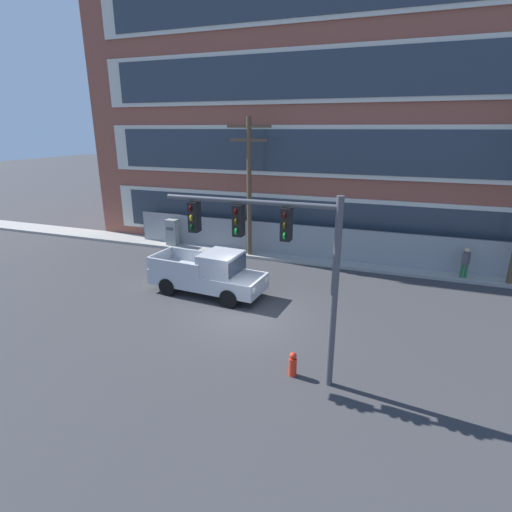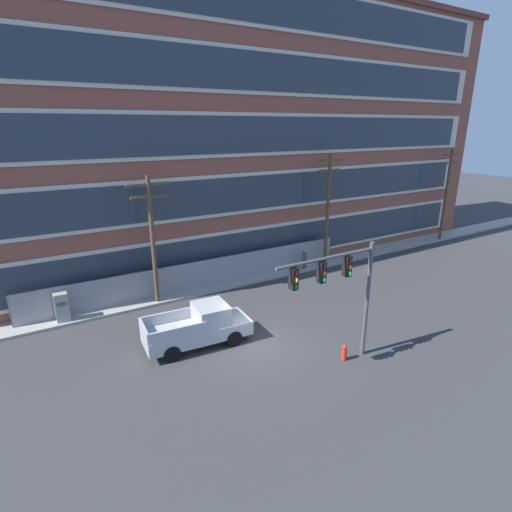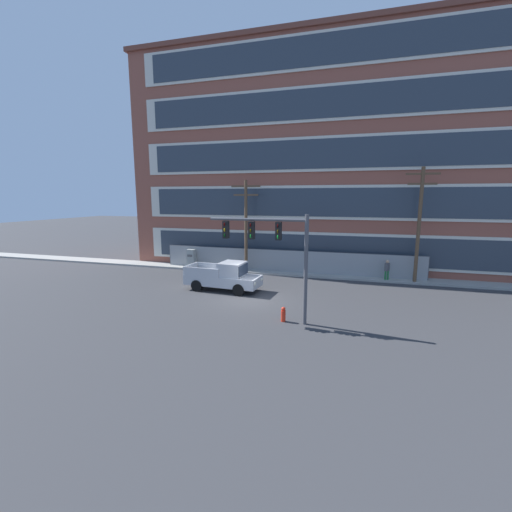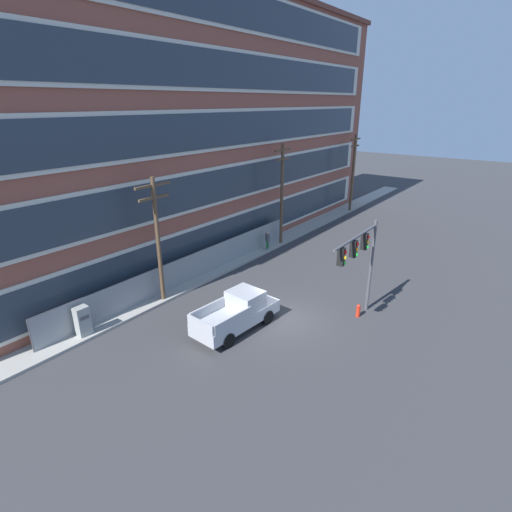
{
  "view_description": "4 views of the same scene",
  "coord_description": "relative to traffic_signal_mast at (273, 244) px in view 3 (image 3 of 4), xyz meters",
  "views": [
    {
      "loc": [
        5.29,
        -13.41,
        7.18
      ],
      "look_at": [
        -0.75,
        3.07,
        1.52
      ],
      "focal_mm": 28.0,
      "sensor_mm": 36.0,
      "label": 1
    },
    {
      "loc": [
        -9.07,
        -14.9,
        10.38
      ],
      "look_at": [
        1.95,
        3.35,
        3.37
      ],
      "focal_mm": 28.0,
      "sensor_mm": 36.0,
      "label": 2
    },
    {
      "loc": [
        6.16,
        -19.84,
        6.35
      ],
      "look_at": [
        -0.15,
        1.61,
        2.51
      ],
      "focal_mm": 24.0,
      "sensor_mm": 36.0,
      "label": 3
    },
    {
      "loc": [
        -17.02,
        -10.66,
        11.64
      ],
      "look_at": [
        -0.1,
        2.01,
        3.43
      ],
      "focal_mm": 28.0,
      "sensor_mm": 36.0,
      "label": 4
    }
  ],
  "objects": [
    {
      "name": "ground_plane",
      "position": [
        -2.18,
        3.28,
        -4.05
      ],
      "size": [
        160.0,
        160.0,
        0.0
      ],
      "primitive_type": "plane",
      "color": "#38383A"
    },
    {
      "name": "sidewalk_building_side",
      "position": [
        -2.18,
        11.15,
        -3.97
      ],
      "size": [
        80.0,
        1.89,
        0.16
      ],
      "primitive_type": "cube",
      "color": "#9E9B93",
      "rests_on": "ground"
    },
    {
      "name": "brick_mill_building",
      "position": [
        5.07,
        16.87,
        5.75
      ],
      "size": [
        43.54,
        10.15,
        19.58
      ],
      "color": "brown",
      "rests_on": "ground"
    },
    {
      "name": "chain_link_fence",
      "position": [
        -1.6,
        11.21,
        -3.03
      ],
      "size": [
        21.9,
        0.06,
        2.0
      ],
      "color": "gray",
      "rests_on": "ground"
    },
    {
      "name": "traffic_signal_mast",
      "position": [
        0.0,
        0.0,
        0.0
      ],
      "size": [
        5.14,
        0.43,
        5.55
      ],
      "color": "#4C4C51",
      "rests_on": "ground"
    },
    {
      "name": "pickup_truck_silver",
      "position": [
        -4.57,
        4.8,
        -3.1
      ],
      "size": [
        5.36,
        2.3,
        2.02
      ],
      "color": "#B2B5BA",
      "rests_on": "ground"
    },
    {
      "name": "utility_pole_near_corner",
      "position": [
        -4.88,
        10.56,
        0.27
      ],
      "size": [
        2.47,
        0.26,
        7.75
      ],
      "color": "brown",
      "rests_on": "ground"
    },
    {
      "name": "utility_pole_midblock",
      "position": [
        8.32,
        10.54,
        0.63
      ],
      "size": [
        2.26,
        0.26,
        8.5
      ],
      "color": "brown",
      "rests_on": "ground"
    },
    {
      "name": "electrical_cabinet",
      "position": [
        -10.11,
        10.73,
        -3.17
      ],
      "size": [
        0.7,
        0.53,
        1.76
      ],
      "color": "#939993",
      "rests_on": "ground"
    },
    {
      "name": "pedestrian_near_cabinet",
      "position": [
        6.35,
        10.57,
        -3.07
      ],
      "size": [
        0.41,
        0.47,
        1.69
      ],
      "color": "#236B38",
      "rests_on": "ground"
    },
    {
      "name": "fire_hydrant",
      "position": [
        0.56,
        0.05,
        -3.67
      ],
      "size": [
        0.24,
        0.24,
        0.78
      ],
      "color": "red",
      "rests_on": "ground"
    }
  ]
}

